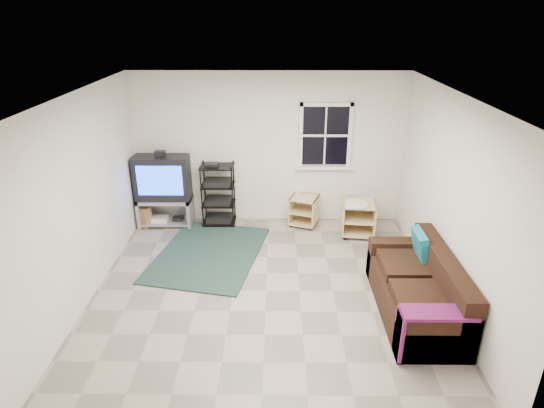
{
  "coord_description": "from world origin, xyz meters",
  "views": [
    {
      "loc": [
        0.13,
        -5.16,
        3.51
      ],
      "look_at": [
        0.08,
        0.4,
        1.11
      ],
      "focal_mm": 30.0,
      "sensor_mm": 36.0,
      "label": 1
    }
  ],
  "objects_px": {
    "tv_unit": "(163,185)",
    "av_rack": "(219,198)",
    "sofa": "(418,291)",
    "side_table_left": "(305,209)",
    "side_table_right": "(358,215)"
  },
  "relations": [
    {
      "from": "tv_unit",
      "to": "av_rack",
      "type": "bearing_deg",
      "value": 1.79
    },
    {
      "from": "av_rack",
      "to": "sofa",
      "type": "xyz_separation_m",
      "value": [
        2.76,
        -2.51,
        -0.18
      ]
    },
    {
      "from": "av_rack",
      "to": "sofa",
      "type": "height_order",
      "value": "av_rack"
    },
    {
      "from": "tv_unit",
      "to": "sofa",
      "type": "distance_m",
      "value": 4.46
    },
    {
      "from": "av_rack",
      "to": "sofa",
      "type": "distance_m",
      "value": 3.74
    },
    {
      "from": "side_table_left",
      "to": "side_table_right",
      "type": "height_order",
      "value": "side_table_right"
    },
    {
      "from": "tv_unit",
      "to": "side_table_left",
      "type": "bearing_deg",
      "value": 1.05
    },
    {
      "from": "tv_unit",
      "to": "side_table_right",
      "type": "relative_size",
      "value": 2.2
    },
    {
      "from": "side_table_right",
      "to": "sofa",
      "type": "distance_m",
      "value": 2.19
    },
    {
      "from": "side_table_right",
      "to": "sofa",
      "type": "bearing_deg",
      "value": -79.67
    },
    {
      "from": "side_table_right",
      "to": "tv_unit",
      "type": "bearing_deg",
      "value": 174.21
    },
    {
      "from": "tv_unit",
      "to": "side_table_right",
      "type": "height_order",
      "value": "tv_unit"
    },
    {
      "from": "tv_unit",
      "to": "sofa",
      "type": "bearing_deg",
      "value": -33.99
    },
    {
      "from": "side_table_right",
      "to": "side_table_left",
      "type": "bearing_deg",
      "value": 156.49
    },
    {
      "from": "side_table_right",
      "to": "sofa",
      "type": "relative_size",
      "value": 0.32
    }
  ]
}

